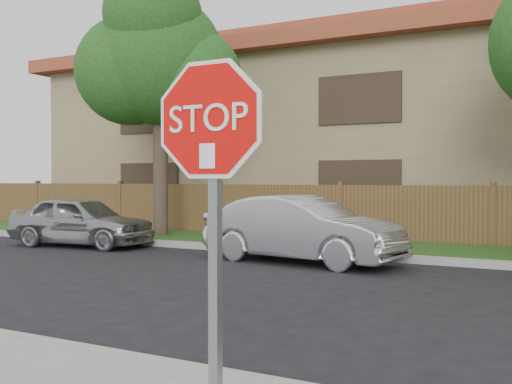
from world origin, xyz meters
The scene contains 7 objects.
far_curb centered at (0.00, 8.15, 0.07)m, with size 70.00×0.30×0.15m, color gray.
grass_strip centered at (0.00, 9.80, 0.06)m, with size 70.00×3.00×0.12m, color #1E4714.
fence centered at (0.00, 11.40, 0.80)m, with size 70.00×0.12×1.60m, color #52381D.
tree_left centered at (-8.98, 9.57, 5.22)m, with size 4.80×3.90×7.78m.
stop_sign centered at (-0.17, -1.48, 1.83)m, with size 1.01×0.13×2.55m.
sedan_far_left centered at (-9.65, 7.12, 0.67)m, with size 1.58×3.92×1.34m, color #9F9FA3.
sedan_left centered at (-3.29, 7.05, 0.71)m, with size 1.51×4.32×1.42m, color #B6B6BB.
Camera 1 is at (1.78, -4.56, 1.80)m, focal length 42.00 mm.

